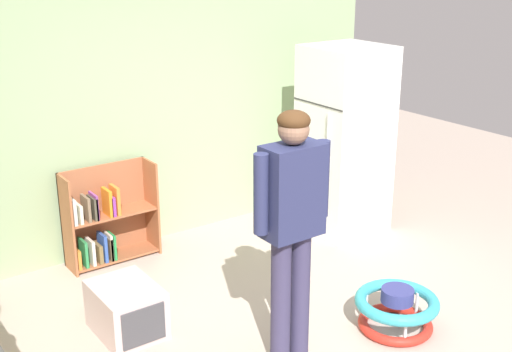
# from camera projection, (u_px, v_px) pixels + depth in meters

# --- Properties ---
(back_wall) EXTENTS (5.20, 0.06, 2.70)m
(back_wall) POSITION_uv_depth(u_px,v_px,m) (133.00, 100.00, 5.82)
(back_wall) COLOR #96B081
(back_wall) RESTS_ON ground
(refrigerator) EXTENTS (0.73, 0.68, 1.78)m
(refrigerator) POSITION_uv_depth(u_px,v_px,m) (344.00, 140.00, 6.30)
(refrigerator) COLOR white
(refrigerator) RESTS_ON ground
(bookshelf) EXTENTS (0.80, 0.28, 0.85)m
(bookshelf) POSITION_uv_depth(u_px,v_px,m) (105.00, 221.00, 5.76)
(bookshelf) COLOR #A55E3A
(bookshelf) RESTS_ON ground
(standing_person) EXTENTS (0.57, 0.22, 1.71)m
(standing_person) POSITION_uv_depth(u_px,v_px,m) (292.00, 217.00, 4.13)
(standing_person) COLOR #383354
(standing_person) RESTS_ON ground
(baby_walker) EXTENTS (0.60, 0.60, 0.32)m
(baby_walker) POSITION_uv_depth(u_px,v_px,m) (396.00, 309.00, 4.77)
(baby_walker) COLOR red
(baby_walker) RESTS_ON ground
(pet_carrier) EXTENTS (0.42, 0.55, 0.36)m
(pet_carrier) POSITION_uv_depth(u_px,v_px,m) (126.00, 309.00, 4.72)
(pet_carrier) COLOR beige
(pet_carrier) RESTS_ON ground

